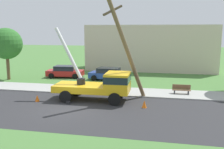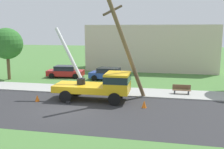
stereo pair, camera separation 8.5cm
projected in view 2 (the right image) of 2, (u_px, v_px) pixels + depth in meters
The scene contains 12 objects.
ground_plane at pixel (105, 79), 30.42m from camera, with size 120.00×120.00×0.00m, color #477538.
road_asphalt at pixel (68, 109), 18.84m from camera, with size 80.00×8.68×0.01m, color #2B2B2D.
sidewalk_strip at pixel (90, 90), 24.57m from camera, with size 80.00×3.22×0.10m, color #9E9E99.
utility_truck at pixel (102, 84), 20.88m from camera, with size 6.79×3.20×5.98m.
leaning_utility_pole at pixel (127, 49), 20.51m from camera, with size 3.21×3.16×8.33m.
traffic_cone_ahead at pixel (144, 104), 19.11m from camera, with size 0.36×0.36×0.56m, color orange.
traffic_cone_behind at pixel (37, 98), 20.82m from camera, with size 0.36×0.36×0.56m, color orange.
parked_sedan_red at pixel (66, 72), 31.23m from camera, with size 4.53×2.25×1.42m.
parked_sedan_blue at pixel (109, 74), 29.55m from camera, with size 4.55×2.28×1.42m.
park_bench at pixel (182, 90), 22.89m from camera, with size 1.60×0.45×0.90m.
roadside_tree_near at pixel (7, 44), 29.27m from camera, with size 3.58×3.58×5.98m.
lowrise_building_backdrop at pixel (151, 48), 36.91m from camera, with size 18.00×6.00×6.40m, color beige.
Camera 2 is at (6.83, -17.09, 5.81)m, focal length 40.96 mm.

